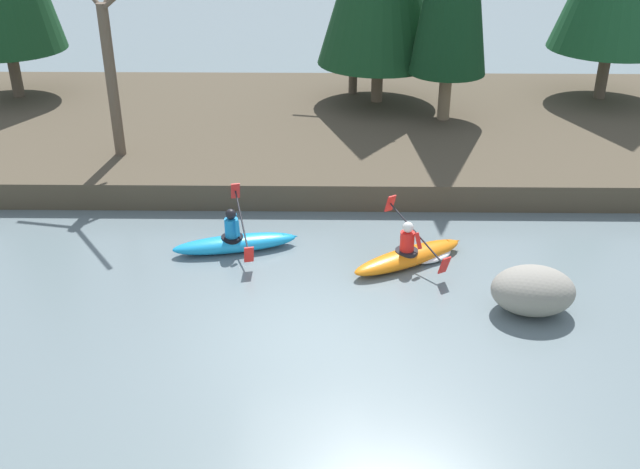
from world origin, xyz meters
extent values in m
plane|color=slate|center=(0.00, 0.00, 0.00)|extent=(90.00, 90.00, 0.00)
cube|color=#4C4233|center=(0.00, 10.31, 0.34)|extent=(44.00, 10.18, 0.67)
cylinder|color=brown|center=(-9.68, 12.42, 1.43)|extent=(0.36, 0.36, 1.52)
cylinder|color=brown|center=(1.94, 12.05, 1.30)|extent=(0.36, 0.36, 1.24)
cylinder|color=#7A664C|center=(3.84, 10.30, 1.37)|extent=(0.36, 0.36, 1.40)
cylinder|color=brown|center=(9.17, 12.49, 1.47)|extent=(0.36, 0.36, 1.59)
cylinder|color=brown|center=(-5.06, 7.27, 2.61)|extent=(0.28, 0.28, 3.88)
cylinder|color=brown|center=(1.21, 12.93, 2.69)|extent=(0.28, 0.28, 4.03)
ellipsoid|color=orange|center=(2.13, 2.66, 0.17)|extent=(2.61, 1.94, 0.34)
cone|color=orange|center=(3.18, 3.32, 0.19)|extent=(0.40, 0.35, 0.20)
cylinder|color=black|center=(2.09, 2.63, 0.31)|extent=(0.66, 0.66, 0.08)
cylinder|color=red|center=(2.09, 2.63, 0.56)|extent=(0.41, 0.41, 0.42)
sphere|color=white|center=(2.09, 2.63, 0.89)|extent=(0.32, 0.32, 0.23)
cylinder|color=red|center=(2.04, 2.89, 0.65)|extent=(0.20, 0.24, 0.35)
cylinder|color=red|center=(2.30, 2.48, 0.65)|extent=(0.20, 0.24, 0.35)
cylinder|color=black|center=(2.28, 2.76, 0.69)|extent=(1.04, 1.64, 0.65)
cube|color=red|center=(1.78, 3.56, 1.00)|extent=(0.25, 0.24, 0.41)
cube|color=red|center=(2.78, 1.95, 0.38)|extent=(0.25, 0.24, 0.41)
ellipsoid|color=white|center=(2.60, 2.95, 0.09)|extent=(1.30, 1.18, 0.18)
ellipsoid|color=#1993D6|center=(-1.61, 3.22, 0.17)|extent=(2.76, 1.23, 0.34)
cone|color=#1993D6|center=(-0.40, 3.52, 0.19)|extent=(0.39, 0.28, 0.20)
cylinder|color=black|center=(-1.66, 3.21, 0.31)|extent=(0.58, 0.58, 0.08)
cylinder|color=#1984CC|center=(-1.66, 3.21, 0.56)|extent=(0.36, 0.36, 0.42)
sphere|color=black|center=(-1.66, 3.21, 0.89)|extent=(0.28, 0.28, 0.23)
cylinder|color=#1984CC|center=(-1.62, 3.47, 0.65)|extent=(0.14, 0.24, 0.35)
cylinder|color=#1984CC|center=(-1.50, 3.00, 0.65)|extent=(0.14, 0.24, 0.35)
cylinder|color=black|center=(-1.43, 3.26, 0.69)|extent=(0.50, 1.87, 0.65)
cube|color=red|center=(-1.66, 4.19, 1.00)|extent=(0.23, 0.20, 0.41)
cube|color=red|center=(-1.20, 2.34, 0.38)|extent=(0.23, 0.20, 0.41)
ellipsoid|color=gray|center=(4.31, 0.90, 0.45)|extent=(1.58, 1.24, 0.89)
camera|label=1|loc=(0.45, -11.19, 7.85)|focal=42.00mm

